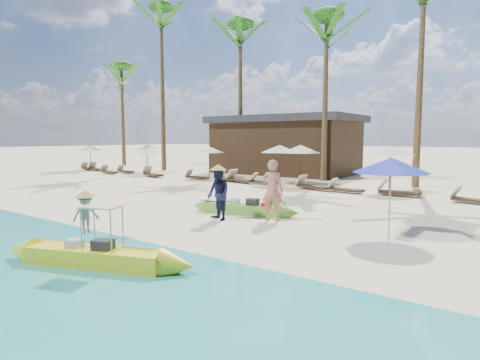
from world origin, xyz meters
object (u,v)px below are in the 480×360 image
Objects in this scene: yellow_canoe at (95,257)px; blue_umbrella at (391,165)px; green_canoe at (243,209)px; tourist at (273,190)px.

blue_umbrella is (4.24, 6.17, 1.74)m from yellow_canoe.
tourist is (1.45, -0.41, 0.80)m from green_canoe.
tourist reaches higher than green_canoe.
yellow_canoe is 2.21× the size of blue_umbrella.
green_canoe is 5.41m from blue_umbrella.
green_canoe is 2.25× the size of tourist.
yellow_canoe is (0.87, -6.53, 0.02)m from green_canoe.
tourist is at bearing -179.31° from blue_umbrella.
blue_umbrella is at bearing 35.16° from yellow_canoe.
green_canoe is 0.94× the size of yellow_canoe.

